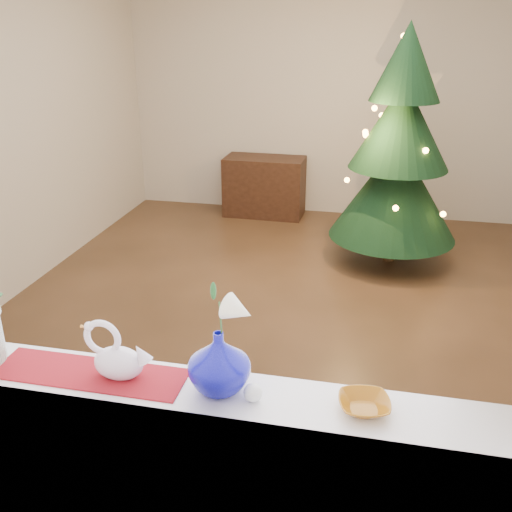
{
  "coord_description": "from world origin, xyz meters",
  "views": [
    {
      "loc": [
        0.57,
        -3.93,
        2.1
      ],
      "look_at": [
        0.02,
        -1.4,
        1.02
      ],
      "focal_mm": 40.0,
      "sensor_mm": 36.0,
      "label": 1
    }
  ],
  "objects_px": {
    "side_table": "(264,186)",
    "swan": "(117,352)",
    "amber_dish": "(364,406)",
    "xmas_tree": "(399,149)",
    "paperweight": "(253,393)",
    "blue_vase": "(219,357)"
  },
  "relations": [
    {
      "from": "blue_vase",
      "to": "xmas_tree",
      "type": "height_order",
      "value": "xmas_tree"
    },
    {
      "from": "swan",
      "to": "paperweight",
      "type": "xyz_separation_m",
      "value": [
        0.49,
        -0.03,
        -0.07
      ]
    },
    {
      "from": "swan",
      "to": "amber_dish",
      "type": "height_order",
      "value": "swan"
    },
    {
      "from": "xmas_tree",
      "to": "side_table",
      "type": "height_order",
      "value": "xmas_tree"
    },
    {
      "from": "amber_dish",
      "to": "side_table",
      "type": "distance_m",
      "value": 4.83
    },
    {
      "from": "swan",
      "to": "xmas_tree",
      "type": "bearing_deg",
      "value": 55.8
    },
    {
      "from": "paperweight",
      "to": "swan",
      "type": "bearing_deg",
      "value": 176.29
    },
    {
      "from": "swan",
      "to": "paperweight",
      "type": "bearing_deg",
      "value": -22.08
    },
    {
      "from": "amber_dish",
      "to": "side_table",
      "type": "height_order",
      "value": "amber_dish"
    },
    {
      "from": "blue_vase",
      "to": "side_table",
      "type": "relative_size",
      "value": 0.29
    },
    {
      "from": "side_table",
      "to": "blue_vase",
      "type": "bearing_deg",
      "value": -79.43
    },
    {
      "from": "paperweight",
      "to": "side_table",
      "type": "bearing_deg",
      "value": 100.99
    },
    {
      "from": "amber_dish",
      "to": "paperweight",
      "type": "bearing_deg",
      "value": -175.71
    },
    {
      "from": "paperweight",
      "to": "side_table",
      "type": "height_order",
      "value": "paperweight"
    },
    {
      "from": "side_table",
      "to": "paperweight",
      "type": "bearing_deg",
      "value": -78.01
    },
    {
      "from": "swan",
      "to": "xmas_tree",
      "type": "relative_size",
      "value": 0.12
    },
    {
      "from": "side_table",
      "to": "swan",
      "type": "bearing_deg",
      "value": -83.91
    },
    {
      "from": "swan",
      "to": "amber_dish",
      "type": "bearing_deg",
      "value": -18.68
    },
    {
      "from": "amber_dish",
      "to": "xmas_tree",
      "type": "height_order",
      "value": "xmas_tree"
    },
    {
      "from": "blue_vase",
      "to": "xmas_tree",
      "type": "relative_size",
      "value": 0.12
    },
    {
      "from": "swan",
      "to": "side_table",
      "type": "xyz_separation_m",
      "value": [
        -0.41,
        4.61,
        -0.69
      ]
    },
    {
      "from": "swan",
      "to": "amber_dish",
      "type": "distance_m",
      "value": 0.86
    }
  ]
}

